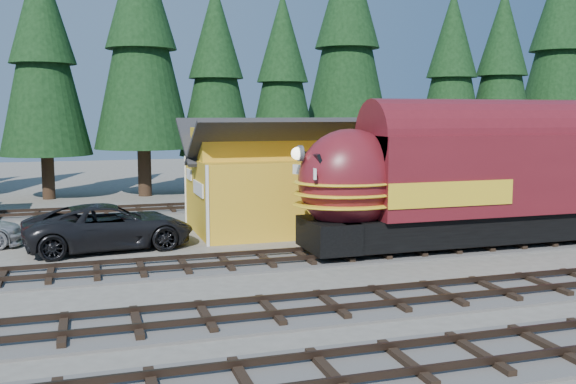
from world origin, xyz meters
name	(u,v)px	position (x,y,z in m)	size (l,w,h in m)	color
ground	(427,280)	(0.00, 0.00, 0.00)	(120.00, 120.00, 0.00)	#6B665B
track_spur	(102,212)	(-10.00, 18.00, 0.06)	(32.00, 3.20, 0.33)	#4C4947
depot	(319,166)	(0.00, 10.50, 2.96)	(12.80, 7.00, 5.30)	gold
conifer_backdrop	(340,52)	(6.92, 25.17, 9.88)	(78.48, 24.42, 17.30)	black
locomotive	(484,183)	(4.80, 4.00, 2.67)	(16.92, 3.36, 4.60)	black
pickup_truck_a	(110,226)	(-9.90, 8.21, 0.93)	(3.09, 6.70, 1.86)	black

